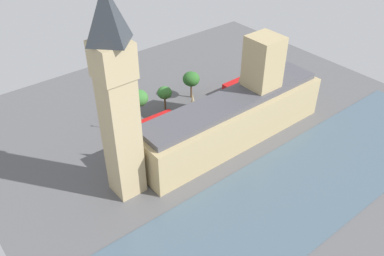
{
  "coord_description": "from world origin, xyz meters",
  "views": [
    {
      "loc": [
        -69.16,
        68.33,
        71.3
      ],
      "look_at": [
        1.0,
        12.0,
        7.25
      ],
      "focal_mm": 38.28,
      "sensor_mm": 36.0,
      "label": 1
    }
  ],
  "objects": [
    {
      "name": "river_thames",
      "position": [
        -27.95,
        0.0,
        0.12
      ],
      "size": [
        28.24,
        116.66,
        0.25
      ],
      "primitive_type": "cube",
      "color": "#475B6B",
      "rests_on": "ground"
    },
    {
      "name": "double_decker_bus_kerbside",
      "position": [
        15.76,
        -18.83,
        2.63
      ],
      "size": [
        2.76,
        10.53,
        4.75
      ],
      "rotation": [
        0.0,
        0.0,
        3.15
      ],
      "color": "red",
      "rests_on": "ground"
    },
    {
      "name": "double_decker_bus_near_tower",
      "position": [
        14.78,
        14.17,
        2.63
      ],
      "size": [
        2.87,
        10.56,
        4.75
      ],
      "rotation": [
        0.0,
        0.0,
        -0.03
      ],
      "color": "red",
      "rests_on": "ground"
    },
    {
      "name": "plane_tree_midblock",
      "position": [
        23.1,
        -5.4,
        6.88
      ],
      "size": [
        5.6,
        5.6,
        9.31
      ],
      "color": "brown",
      "rests_on": "ground"
    },
    {
      "name": "ground_plane",
      "position": [
        0.0,
        0.0,
        0.0
      ],
      "size": [
        129.62,
        129.62,
        0.0
      ],
      "primitive_type": "plane",
      "color": "#565659"
    },
    {
      "name": "parliament_building",
      "position": [
        -1.99,
        -1.67,
        7.84
      ],
      "size": [
        14.03,
        59.62,
        28.42
      ],
      "color": "tan",
      "rests_on": "ground"
    },
    {
      "name": "street_lamp_corner",
      "position": [
        22.61,
        24.03,
        4.62
      ],
      "size": [
        0.56,
        0.56,
        6.66
      ],
      "color": "black",
      "rests_on": "ground"
    },
    {
      "name": "plane_tree_by_river_gate",
      "position": [
        22.45,
        5.77,
        6.09
      ],
      "size": [
        4.62,
        4.62,
        8.12
      ],
      "color": "brown",
      "rests_on": "ground"
    },
    {
      "name": "car_yellow_cab_leading",
      "position": [
        13.89,
        2.7,
        0.89
      ],
      "size": [
        2.2,
        4.56,
        1.74
      ],
      "rotation": [
        0.0,
        0.0,
        -0.07
      ],
      "color": "gold",
      "rests_on": "ground"
    },
    {
      "name": "car_white_under_trees",
      "position": [
        12.45,
        -4.07,
        0.89
      ],
      "size": [
        1.97,
        4.39,
        1.74
      ],
      "rotation": [
        0.0,
        0.0,
        -0.02
      ],
      "color": "silver",
      "rests_on": "ground"
    },
    {
      "name": "pedestrian_opposite_hall",
      "position": [
        6.7,
        -5.68,
        0.75
      ],
      "size": [
        0.5,
        0.6,
        1.67
      ],
      "rotation": [
        0.0,
        0.0,
        6.22
      ],
      "color": "gray",
      "rests_on": "ground"
    },
    {
      "name": "plane_tree_trailing",
      "position": [
        23.18,
        14.91,
        7.28
      ],
      "size": [
        5.95,
        5.95,
        9.85
      ],
      "color": "brown",
      "rests_on": "ground"
    },
    {
      "name": "clock_tower",
      "position": [
        -1.33,
        34.25,
        26.45
      ],
      "size": [
        7.79,
        7.79,
        51.2
      ],
      "color": "tan",
      "rests_on": "ground"
    }
  ]
}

